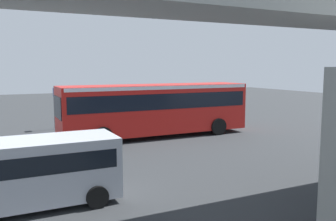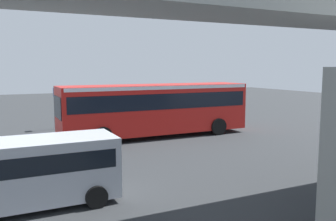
{
  "view_description": "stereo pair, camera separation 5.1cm",
  "coord_description": "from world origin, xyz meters",
  "px_view_note": "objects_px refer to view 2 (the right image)",
  "views": [
    {
      "loc": [
        8.78,
        20.34,
        4.19
      ],
      "look_at": [
        -0.63,
        1.07,
        1.6
      ],
      "focal_mm": 38.37,
      "sensor_mm": 36.0,
      "label": 1
    },
    {
      "loc": [
        8.74,
        20.36,
        4.19
      ],
      "look_at": [
        -0.63,
        1.07,
        1.6
      ],
      "focal_mm": 38.37,
      "sensor_mm": 36.0,
      "label": 2
    }
  ],
  "objects_px": {
    "bicycle_black": "(7,152)",
    "traffic_sign": "(54,102)",
    "city_bus": "(156,106)",
    "parked_van": "(36,168)"
  },
  "relations": [
    {
      "from": "city_bus",
      "to": "parked_van",
      "type": "distance_m",
      "value": 11.55
    },
    {
      "from": "bicycle_black",
      "to": "traffic_sign",
      "type": "height_order",
      "value": "traffic_sign"
    },
    {
      "from": "parked_van",
      "to": "traffic_sign",
      "type": "relative_size",
      "value": 1.71
    },
    {
      "from": "city_bus",
      "to": "traffic_sign",
      "type": "relative_size",
      "value": 4.12
    },
    {
      "from": "city_bus",
      "to": "bicycle_black",
      "type": "relative_size",
      "value": 6.52
    },
    {
      "from": "traffic_sign",
      "to": "city_bus",
      "type": "bearing_deg",
      "value": 134.93
    },
    {
      "from": "city_bus",
      "to": "traffic_sign",
      "type": "xyz_separation_m",
      "value": [
        5.17,
        -5.18,
        0.01
      ]
    },
    {
      "from": "parked_van",
      "to": "traffic_sign",
      "type": "xyz_separation_m",
      "value": [
        -2.59,
        -13.71,
        0.71
      ]
    },
    {
      "from": "city_bus",
      "to": "traffic_sign",
      "type": "height_order",
      "value": "city_bus"
    },
    {
      "from": "bicycle_black",
      "to": "parked_van",
      "type": "bearing_deg",
      "value": 95.73
    }
  ]
}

